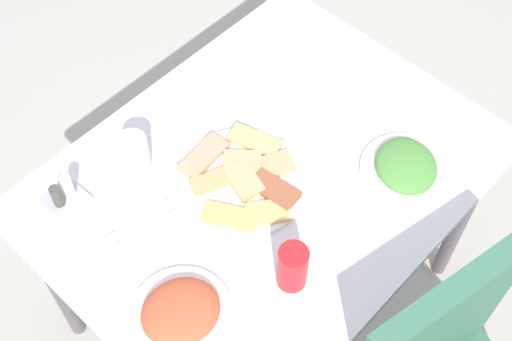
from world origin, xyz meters
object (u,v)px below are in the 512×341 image
soda_can (292,267)px  spoon (147,231)px  fork (137,221)px  dining_table (265,192)px  salad_plate_rice (181,312)px  paper_napkin (142,227)px  condiment_caddy (65,196)px  pide_platter (242,179)px  salad_plate_greens (406,167)px  drinking_glass (134,155)px

soda_can → spoon: soda_can is taller
fork → spoon: size_ratio=1.09×
dining_table → salad_plate_rice: 0.42m
soda_can → paper_napkin: bearing=-68.0°
spoon → condiment_caddy: (0.07, -0.20, 0.02)m
soda_can → spoon: size_ratio=0.75×
salad_plate_rice → pide_platter: bearing=-156.8°
salad_plate_greens → soda_can: size_ratio=1.83×
salad_plate_rice → soda_can: 0.25m
pide_platter → spoon: 0.25m
dining_table → salad_plate_greens: size_ratio=4.80×
pide_platter → condiment_caddy: condiment_caddy is taller
fork → dining_table: bearing=167.2°
paper_napkin → fork: (0.00, -0.02, 0.00)m
fork → condiment_caddy: size_ratio=1.89×
pide_platter → salad_plate_rice: 0.36m
soda_can → drinking_glass: bearing=-85.8°
dining_table → fork: (0.30, -0.12, 0.09)m
soda_can → condiment_caddy: 0.56m
condiment_caddy → fork: bearing=114.6°
salad_plate_greens → fork: size_ratio=1.26×
soda_can → paper_napkin: 0.37m
salad_plate_rice → fork: bearing=-109.7°
paper_napkin → condiment_caddy: (0.07, -0.18, 0.02)m
dining_table → drinking_glass: bearing=-50.0°
salad_plate_rice → drinking_glass: bearing=-117.8°
dining_table → pide_platter: pide_platter is taller
salad_plate_greens → condiment_caddy: (0.61, -0.52, 0.01)m
salad_plate_greens → drinking_glass: bearing=-47.4°
drinking_glass → spoon: (0.10, 0.15, -0.05)m
fork → drinking_glass: bearing=-122.0°
fork → pide_platter: bearing=167.8°
soda_can → salad_plate_rice: bearing=-26.9°
dining_table → salad_plate_greens: (-0.24, 0.24, 0.10)m
spoon → condiment_caddy: bearing=-57.7°
salad_plate_rice → drinking_glass: size_ratio=2.01×
salad_plate_greens → paper_napkin: bearing=-32.5°
pide_platter → soda_can: bearing=66.4°
fork → salad_plate_rice: bearing=79.8°
soda_can → drinking_glass: (0.03, -0.47, -0.01)m
paper_napkin → fork: fork is taller
paper_napkin → drinking_glass: bearing=-127.3°
salad_plate_greens → spoon: bearing=-31.1°
spoon → condiment_caddy: condiment_caddy is taller
drinking_glass → dining_table: bearing=130.0°
salad_plate_greens → dining_table: bearing=-45.0°
drinking_glass → paper_napkin: bearing=52.7°
salad_plate_greens → paper_napkin: salad_plate_greens is taller
pide_platter → soda_can: soda_can is taller
fork → salad_plate_greens: bearing=155.7°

